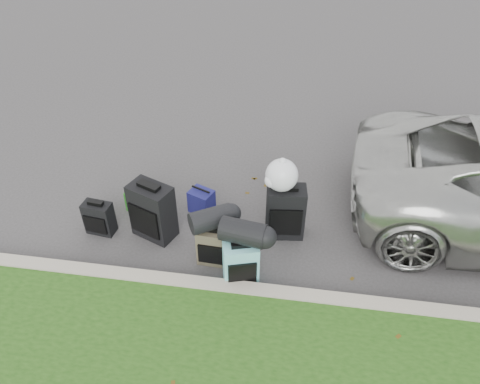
# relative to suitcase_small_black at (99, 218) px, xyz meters

# --- Properties ---
(ground) EXTENTS (120.00, 120.00, 0.00)m
(ground) POSITION_rel_suitcase_small_black_xyz_m (1.89, 0.21, -0.23)
(ground) COLOR #383535
(ground) RESTS_ON ground
(curb) EXTENTS (120.00, 0.18, 0.15)m
(curb) POSITION_rel_suitcase_small_black_xyz_m (1.89, -0.79, -0.15)
(curb) COLOR #9E937F
(curb) RESTS_ON ground
(suitcase_small_black) EXTENTS (0.39, 0.25, 0.46)m
(suitcase_small_black) POSITION_rel_suitcase_small_black_xyz_m (0.00, 0.00, 0.00)
(suitcase_small_black) COLOR black
(suitcase_small_black) RESTS_ON ground
(suitcase_large_black_left) EXTENTS (0.62, 0.50, 0.77)m
(suitcase_large_black_left) POSITION_rel_suitcase_small_black_xyz_m (0.72, 0.06, 0.16)
(suitcase_large_black_left) COLOR black
(suitcase_large_black_left) RESTS_ON ground
(suitcase_olive) EXTENTS (0.38, 0.25, 0.50)m
(suitcase_olive) POSITION_rel_suitcase_small_black_xyz_m (1.56, -0.30, 0.02)
(suitcase_olive) COLOR #3D3728
(suitcase_olive) RESTS_ON ground
(suitcase_teal) EXTENTS (0.45, 0.34, 0.57)m
(suitcase_teal) POSITION_rel_suitcase_small_black_xyz_m (1.95, -0.57, 0.05)
(suitcase_teal) COLOR #5AA7AB
(suitcase_teal) RESTS_ON ground
(suitcase_large_black_right) EXTENTS (0.52, 0.35, 0.73)m
(suitcase_large_black_right) POSITION_rel_suitcase_small_black_xyz_m (2.39, 0.32, 0.14)
(suitcase_large_black_right) COLOR black
(suitcase_large_black_right) RESTS_ON ground
(tote_green) EXTENTS (0.27, 0.22, 0.30)m
(tote_green) POSITION_rel_suitcase_small_black_xyz_m (0.32, 0.54, -0.08)
(tote_green) COLOR #1E6B17
(tote_green) RESTS_ON ground
(tote_navy) EXTENTS (0.38, 0.35, 0.33)m
(tote_navy) POSITION_rel_suitcase_small_black_xyz_m (1.23, 0.60, -0.06)
(tote_navy) COLOR navy
(tote_navy) RESTS_ON ground
(duffel_left) EXTENTS (0.56, 0.49, 0.27)m
(duffel_left) POSITION_rel_suitcase_small_black_xyz_m (1.55, -0.25, 0.41)
(duffel_left) COLOR black
(duffel_left) RESTS_ON suitcase_olive
(duffel_right) EXTENTS (0.54, 0.36, 0.28)m
(duffel_right) POSITION_rel_suitcase_small_black_xyz_m (1.96, -0.49, 0.48)
(duffel_right) COLOR black
(duffel_right) RESTS_ON suitcase_teal
(trash_bag) EXTENTS (0.40, 0.40, 0.40)m
(trash_bag) POSITION_rel_suitcase_small_black_xyz_m (2.31, 0.33, 0.70)
(trash_bag) COLOR white
(trash_bag) RESTS_ON suitcase_large_black_right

